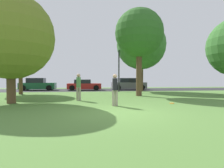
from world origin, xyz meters
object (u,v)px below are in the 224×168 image
Objects in this scene: birch_tree_lone at (139,33)px; parked_car_red at (84,85)px; parked_car_green at (38,85)px; oak_tree_center at (10,36)px; person_walking at (79,86)px; street_lamp_post at (119,71)px; maple_tree_near at (20,51)px; parked_car_grey at (128,84)px; maple_tree_far at (141,45)px; person_bystander at (115,88)px; frisbee_disc at (172,103)px.

parked_car_red is (-4.58, 8.49, -4.50)m from birch_tree_lone.
parked_car_green is 5.63m from parked_car_red.
oak_tree_center is 13.03m from parked_car_red.
person_walking is 0.39× the size of street_lamp_post.
parked_car_red is (5.61, -0.49, -0.07)m from parked_car_green.
maple_tree_near reaches higher than parked_car_red.
birch_tree_lone is 1.65× the size of parked_car_grey.
maple_tree_near is at bearing 53.36° from person_walking.
maple_tree_far is (1.80, 5.43, 0.06)m from birch_tree_lone.
oak_tree_center is at bearing 112.11° from person_walking.
maple_tree_near is 3.72× the size of person_bystander.
oak_tree_center is at bearing -108.36° from parked_car_red.
maple_tree_far reaches higher than person_walking.
birch_tree_lone is 9.61m from parked_car_grey.
birch_tree_lone is 1.72× the size of parked_car_green.
street_lamp_post is (2.00, 10.24, 1.34)m from person_bystander.
maple_tree_near is 1.43× the size of parked_car_grey.
parked_car_grey is at bearing -0.15° from parked_car_red.
oak_tree_center is 1.55× the size of parked_car_red.
oak_tree_center is at bearing 171.75° from frisbee_disc.
frisbee_disc is (0.56, -4.82, -5.09)m from birch_tree_lone.
parked_car_red is at bearing 44.85° from maple_tree_near.
birch_tree_lone is 5.74m from street_lamp_post.
person_walking is at bearing -117.69° from street_lamp_post.
person_bystander is at bearing -105.55° from parked_car_grey.
birch_tree_lone reaches higher than parked_car_grey.
parked_car_red is at bearing 136.48° from street_lamp_post.
person_bystander is at bearing -134.34° from person_walking.
frisbee_disc is at bearing -102.70° from person_walking.
parked_car_grey is (5.61, -0.01, 0.07)m from parked_car_red.
oak_tree_center is at bearing -139.24° from maple_tree_far.
frisbee_disc is at bearing -35.89° from maple_tree_near.
frisbee_disc is 17.50m from parked_car_green.
parked_car_grey is at bearing 104.27° from maple_tree_far.
birch_tree_lone is at bearing -80.60° from street_lamp_post.
frisbee_disc is 13.32m from parked_car_grey.
person_walking is 0.42× the size of parked_car_green.
parked_car_red is at bearing 154.40° from maple_tree_far.
maple_tree_far reaches higher than person_bystander.
frisbee_disc is at bearing -52.06° from parked_car_green.
maple_tree_far is 29.34× the size of frisbee_disc.
person_walking is at bearing -129.15° from maple_tree_far.
oak_tree_center is 15.66m from parked_car_grey.
person_bystander is 0.38× the size of parked_car_grey.
birch_tree_lone is 1.75× the size of parked_car_red.
oak_tree_center is at bearing -157.77° from birch_tree_lone.
maple_tree_far reaches higher than parked_car_green.
maple_tree_far reaches higher than birch_tree_lone.
birch_tree_lone is at bearing -108.33° from maple_tree_far.
maple_tree_far is at bearing 71.67° from birch_tree_lone.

